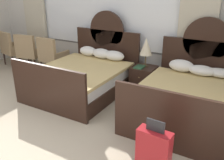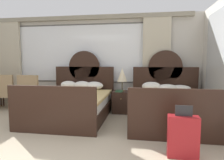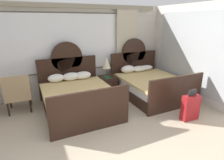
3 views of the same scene
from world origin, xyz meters
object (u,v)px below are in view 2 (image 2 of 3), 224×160
(book_on_nightstand, at_px, (119,91))
(bed_near_window, at_px, (73,103))
(table_lamp_on_nightstand, at_px, (122,75))
(armchair_by_window_left, at_px, (32,91))
(nightstand_between_beds, at_px, (122,102))
(armchair_by_window_centre, at_px, (5,91))
(bed_near_mirror, at_px, (169,107))
(suitcase_on_floor, at_px, (183,136))

(book_on_nightstand, bearing_deg, bed_near_window, -153.09)
(table_lamp_on_nightstand, xyz_separation_m, armchair_by_window_left, (-2.51, -0.22, -0.47))
(bed_near_window, xyz_separation_m, armchair_by_window_left, (-1.37, 0.49, 0.18))
(nightstand_between_beds, relative_size, book_on_nightstand, 2.20)
(nightstand_between_beds, bearing_deg, table_lamp_on_nightstand, 94.46)
(bed_near_window, relative_size, book_on_nightstand, 8.26)
(nightstand_between_beds, relative_size, armchair_by_window_left, 0.58)
(nightstand_between_beds, xyz_separation_m, book_on_nightstand, (-0.07, -0.10, 0.30))
(armchair_by_window_centre, bearing_deg, bed_near_window, -12.68)
(bed_near_window, distance_m, bed_near_mirror, 2.28)
(nightstand_between_beds, xyz_separation_m, suitcase_on_floor, (1.10, -2.27, 0.02))
(bed_near_window, xyz_separation_m, suitcase_on_floor, (2.24, -1.63, -0.04))
(bed_near_mirror, relative_size, table_lamp_on_nightstand, 3.50)
(bed_near_window, relative_size, armchair_by_window_left, 2.17)
(table_lamp_on_nightstand, relative_size, armchair_by_window_centre, 0.62)
(book_on_nightstand, distance_m, suitcase_on_floor, 2.48)
(table_lamp_on_nightstand, bearing_deg, armchair_by_window_left, -175.06)
(bed_near_window, relative_size, table_lamp_on_nightstand, 3.50)
(bed_near_mirror, distance_m, table_lamp_on_nightstand, 1.49)
(bed_near_window, distance_m, armchair_by_window_centre, 2.25)
(armchair_by_window_centre, distance_m, suitcase_on_floor, 4.92)
(bed_near_mirror, xyz_separation_m, nightstand_between_beds, (-1.14, 0.64, -0.06))
(bed_near_window, relative_size, armchair_by_window_centre, 2.17)
(bed_near_window, xyz_separation_m, armchair_by_window_centre, (-2.19, 0.49, 0.18))
(table_lamp_on_nightstand, bearing_deg, bed_near_window, -147.99)
(nightstand_between_beds, relative_size, suitcase_on_floor, 0.76)
(nightstand_between_beds, xyz_separation_m, armchair_by_window_centre, (-3.33, -0.15, 0.24))
(book_on_nightstand, xyz_separation_m, suitcase_on_floor, (1.17, -2.17, -0.28))
(bed_near_mirror, height_order, table_lamp_on_nightstand, bed_near_mirror)
(bed_near_window, bearing_deg, armchair_by_window_left, 160.30)
(bed_near_mirror, bearing_deg, bed_near_window, -179.98)
(bed_near_mirror, distance_m, armchair_by_window_left, 3.69)
(bed_near_mirror, height_order, armchair_by_window_left, bed_near_mirror)
(suitcase_on_floor, bearing_deg, book_on_nightstand, 118.21)
(nightstand_between_beds, height_order, book_on_nightstand, book_on_nightstand)
(bed_near_mirror, bearing_deg, armchair_by_window_left, 172.33)
(armchair_by_window_left, bearing_deg, nightstand_between_beds, 3.43)
(armchair_by_window_centre, bearing_deg, suitcase_on_floor, -25.59)
(table_lamp_on_nightstand, xyz_separation_m, suitcase_on_floor, (1.11, -2.34, -0.69))
(book_on_nightstand, bearing_deg, bed_near_mirror, -24.33)
(bed_near_mirror, height_order, book_on_nightstand, bed_near_mirror)
(armchair_by_window_left, distance_m, armchair_by_window_centre, 0.82)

